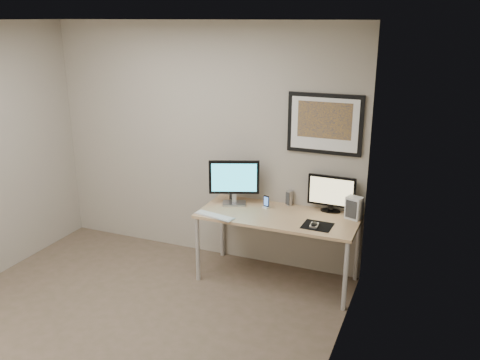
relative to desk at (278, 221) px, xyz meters
The scene contains 13 objects.
floor 1.81m from the desk, 126.53° to the right, with size 3.60×3.60×0.00m, color brown.
room 1.66m from the desk, 137.99° to the right, with size 3.60×3.60×3.60m.
desk is the anchor object (origin of this frame).
framed_art 1.07m from the desk, 43.46° to the left, with size 0.75×0.04×0.60m.
monitor_large 0.63m from the desk, 168.53° to the left, with size 0.50×0.25×0.48m.
monitor_tv 0.61m from the desk, 31.22° to the left, with size 0.49×0.12×0.38m.
speaker_left 0.65m from the desk, 158.54° to the left, with size 0.07×0.07×0.17m, color #A7A7AC.
speaker_right 0.34m from the desk, 85.83° to the left, with size 0.06×0.06×0.16m, color #A7A7AC.
phone_dock 0.26m from the desk, 142.41° to the left, with size 0.06×0.06×0.14m, color black.
keyboard 0.65m from the desk, 153.84° to the right, with size 0.43×0.11×0.01m, color silver.
mousepad 0.46m from the desk, 16.95° to the right, with size 0.28×0.25×0.00m, color black.
mouse 0.45m from the desk, 21.98° to the right, with size 0.06×0.11×0.04m, color black.
fan_unit 0.76m from the desk, 14.33° to the left, with size 0.15×0.11×0.23m, color silver.
Camera 1 is at (2.44, -3.19, 2.63)m, focal length 38.00 mm.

